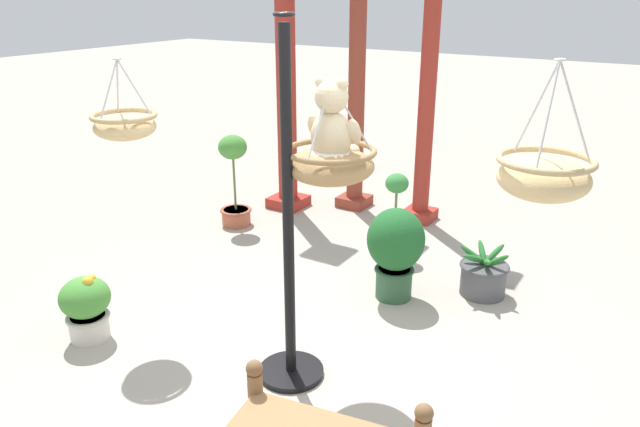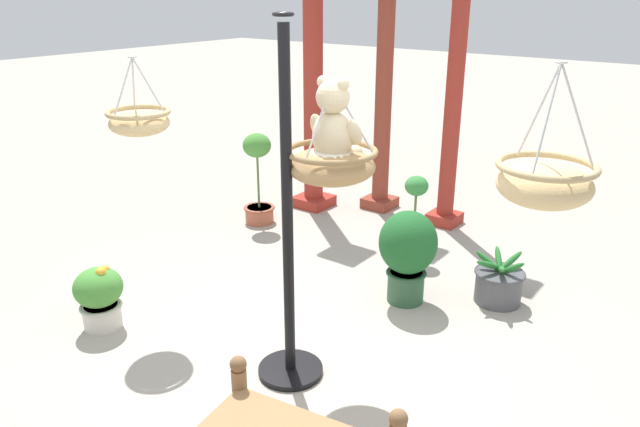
# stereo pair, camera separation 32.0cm
# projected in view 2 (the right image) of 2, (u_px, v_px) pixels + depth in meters

# --- Properties ---
(ground_plane) EXTENTS (40.00, 40.00, 0.00)m
(ground_plane) POSITION_uv_depth(u_px,v_px,m) (313.00, 372.00, 4.09)
(ground_plane) COLOR #A8A093
(display_pole_central) EXTENTS (0.44, 0.44, 2.34)m
(display_pole_central) POSITION_uv_depth(u_px,v_px,m) (289.00, 279.00, 3.84)
(display_pole_central) COLOR black
(display_pole_central) RESTS_ON ground
(hanging_basket_with_teddy) EXTENTS (0.57, 0.57, 0.62)m
(hanging_basket_with_teddy) POSITION_uv_depth(u_px,v_px,m) (331.00, 164.00, 3.68)
(hanging_basket_with_teddy) COLOR #A37F51
(teddy_bear) EXTENTS (0.36, 0.33, 0.52)m
(teddy_bear) POSITION_uv_depth(u_px,v_px,m) (334.00, 126.00, 3.61)
(teddy_bear) COLOR beige
(hanging_basket_left_high) EXTENTS (0.46, 0.46, 0.56)m
(hanging_basket_left_high) POSITION_uv_depth(u_px,v_px,m) (139.00, 121.00, 4.30)
(hanging_basket_left_high) COLOR tan
(hanging_basket_right_low) EXTENTS (0.53, 0.53, 0.77)m
(hanging_basket_right_low) POSITION_uv_depth(u_px,v_px,m) (545.00, 182.00, 3.19)
(hanging_basket_right_low) COLOR tan
(greenhouse_pillar_left) EXTENTS (0.42, 0.42, 2.76)m
(greenhouse_pillar_left) POSITION_uv_depth(u_px,v_px,m) (313.00, 94.00, 6.71)
(greenhouse_pillar_left) COLOR #9E2D23
(greenhouse_pillar_left) RESTS_ON ground
(greenhouse_pillar_right) EXTENTS (0.36, 0.36, 2.60)m
(greenhouse_pillar_right) POSITION_uv_depth(u_px,v_px,m) (383.00, 102.00, 6.69)
(greenhouse_pillar_right) COLOR brown
(greenhouse_pillar_right) RESTS_ON ground
(greenhouse_pillar_far_back) EXTENTS (0.34, 0.34, 2.93)m
(greenhouse_pillar_far_back) POSITION_uv_depth(u_px,v_px,m) (454.00, 95.00, 6.15)
(greenhouse_pillar_far_back) COLOR #9E2D23
(greenhouse_pillar_far_back) RESTS_ON ground
(potted_plant_fern_front) EXTENTS (0.35, 0.35, 1.01)m
(potted_plant_fern_front) POSITION_uv_depth(u_px,v_px,m) (258.00, 179.00, 6.51)
(potted_plant_fern_front) COLOR #AD563D
(potted_plant_fern_front) RESTS_ON ground
(potted_plant_flowering_red) EXTENTS (0.37, 0.37, 0.52)m
(potted_plant_flowering_red) POSITION_uv_depth(u_px,v_px,m) (99.00, 296.00, 4.55)
(potted_plant_flowering_red) COLOR beige
(potted_plant_flowering_red) RESTS_ON ground
(potted_plant_bushy_green) EXTENTS (0.26, 0.26, 0.81)m
(potted_plant_bushy_green) POSITION_uv_depth(u_px,v_px,m) (415.00, 219.00, 5.73)
(potted_plant_bushy_green) COLOR beige
(potted_plant_bushy_green) RESTS_ON ground
(potted_plant_small_succulent) EXTENTS (0.44, 0.46, 0.44)m
(potted_plant_small_succulent) POSITION_uv_depth(u_px,v_px,m) (499.00, 283.00, 4.95)
(potted_plant_small_succulent) COLOR #4C4C51
(potted_plant_small_succulent) RESTS_ON ground
(potted_plant_trailing_ivy) EXTENTS (0.48, 0.48, 0.79)m
(potted_plant_trailing_ivy) POSITION_uv_depth(u_px,v_px,m) (408.00, 251.00, 4.87)
(potted_plant_trailing_ivy) COLOR #2D5638
(potted_plant_trailing_ivy) RESTS_ON ground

